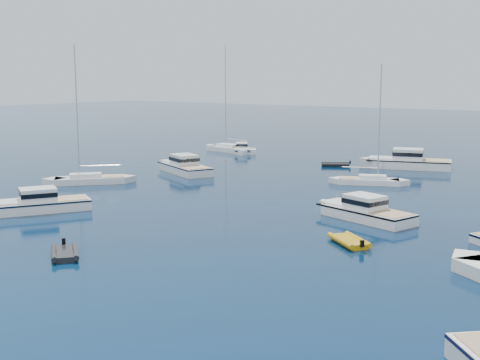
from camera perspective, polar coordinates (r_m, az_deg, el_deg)
name	(u,v)px	position (r m, az deg, el deg)	size (l,w,h in m)	color
ground	(89,266)	(39.21, -13.55, -7.60)	(400.00, 400.00, 0.00)	#082B4F
motor_cruiser_left	(36,211)	(55.94, -18.04, -2.74)	(2.99, 9.78, 2.57)	white
motor_cruiser_centre	(362,219)	(51.37, 11.07, -3.50)	(2.97, 9.70, 2.55)	white
motor_cruiser_far_l	(184,172)	(75.32, -5.16, 0.69)	(3.29, 10.76, 2.82)	silver
motor_cruiser_distant	(405,168)	(81.32, 14.84, 1.05)	(3.69, 12.05, 3.16)	silver
motor_cruiser_horizon	(241,153)	(94.85, 0.13, 2.50)	(2.28, 7.44, 1.95)	white
sailboat_mid_l	(90,183)	(69.25, -13.52, -0.29)	(2.69, 10.33, 15.19)	silver
sailboat_centre	(369,184)	(68.21, 11.65, -0.37)	(2.33, 8.94, 13.15)	white
sailboat_far_l	(231,152)	(96.31, -0.86, 2.60)	(2.97, 11.41, 16.78)	white
tender_yellow	(349,244)	(43.56, 9.91, -5.77)	(2.02, 3.69, 0.95)	#C08B0B
tender_grey_near	(65,256)	(41.58, -15.66, -6.71)	(1.98, 3.60, 0.95)	black
tender_grey_far	(335,166)	(81.37, 8.67, 1.26)	(2.04, 3.73, 0.95)	black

